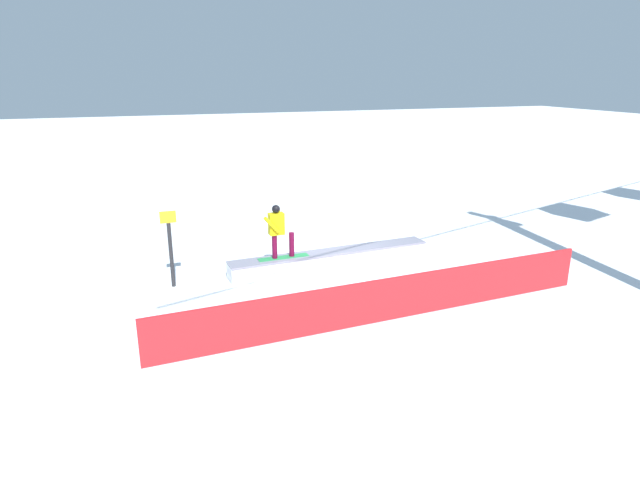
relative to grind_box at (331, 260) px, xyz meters
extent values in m
plane|color=white|center=(0.00, 0.00, -0.22)|extent=(120.00, 120.00, 0.00)
cube|color=white|center=(0.00, 0.00, 0.00)|extent=(5.91, 0.90, 0.45)
cube|color=white|center=(0.00, 0.00, -0.11)|extent=(5.92, 0.91, 0.11)
cube|color=gray|center=(0.00, 0.00, 0.25)|extent=(5.91, 0.96, 0.04)
cube|color=#2B9650|center=(1.43, 0.08, 0.28)|extent=(1.41, 0.31, 0.02)
cylinder|color=maroon|center=(1.67, 0.09, 0.62)|extent=(0.14, 0.14, 0.66)
cylinder|color=maroon|center=(1.18, 0.07, 0.62)|extent=(0.14, 0.14, 0.66)
cube|color=yellow|center=(1.60, 0.08, 1.24)|extent=(0.41, 0.25, 0.59)
sphere|color=black|center=(1.60, 0.08, 1.64)|extent=(0.22, 0.22, 0.22)
cylinder|color=yellow|center=(1.78, 0.25, 1.27)|extent=(0.42, 0.10, 0.48)
cylinder|color=yellow|center=(1.51, -0.08, 1.27)|extent=(0.12, 0.09, 0.55)
cube|color=red|center=(0.00, 3.60, 0.28)|extent=(10.63, 0.65, 1.00)
cylinder|color=#262628|center=(4.35, -0.08, 0.63)|extent=(0.10, 0.10, 1.70)
cube|color=yellow|center=(4.35, -0.08, 1.63)|extent=(0.40, 0.04, 0.30)
camera|label=1|loc=(5.15, 13.43, 5.09)|focal=30.22mm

